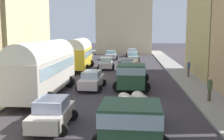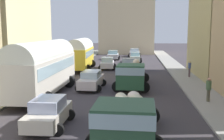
{
  "view_description": "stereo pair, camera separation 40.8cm",
  "coord_description": "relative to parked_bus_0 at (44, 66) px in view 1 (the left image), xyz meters",
  "views": [
    {
      "loc": [
        1.86,
        -4.14,
        4.87
      ],
      "look_at": [
        0.0,
        20.36,
        1.31
      ],
      "focal_mm": 43.61,
      "sensor_mm": 36.0,
      "label": 1
    },
    {
      "loc": [
        2.26,
        -4.1,
        4.87
      ],
      "look_at": [
        0.0,
        20.36,
        1.31
      ],
      "focal_mm": 43.61,
      "sensor_mm": 36.0,
      "label": 2
    }
  ],
  "objects": [
    {
      "name": "car_3",
      "position": [
        2.57,
        -6.7,
        -1.52
      ],
      "size": [
        2.21,
        3.73,
        1.51
      ],
      "color": "beige",
      "rests_on": "ground"
    },
    {
      "name": "building_right_2",
      "position": [
        15.63,
        9.91,
        3.47
      ],
      "size": [
        5.28,
        10.56,
        11.42
      ],
      "color": "tan",
      "rests_on": "ground"
    },
    {
      "name": "car_4",
      "position": [
        3.19,
        2.64,
        -1.51
      ],
      "size": [
        2.26,
        4.19,
        1.53
      ],
      "color": "silver",
      "rests_on": "ground"
    },
    {
      "name": "car_1",
      "position": [
        6.7,
        22.96,
        -1.5
      ],
      "size": [
        2.13,
        4.27,
        1.54
      ],
      "color": "silver",
      "rests_on": "ground"
    },
    {
      "name": "distant_church",
      "position": [
        4.73,
        39.1,
        5.45
      ],
      "size": [
        11.41,
        7.33,
        22.11
      ],
      "color": "beige",
      "rests_on": "ground"
    },
    {
      "name": "pedestrian_3",
      "position": [
        11.81,
        -1.28,
        -1.26
      ],
      "size": [
        0.45,
        0.45,
        1.77
      ],
      "color": "brown",
      "rests_on": "ground"
    },
    {
      "name": "sidewalk_left",
      "position": [
        -2.52,
        11.45,
        -2.21
      ],
      "size": [
        2.5,
        70.0,
        0.14
      ],
      "primitive_type": "cube",
      "color": "gray",
      "rests_on": "ground"
    },
    {
      "name": "cargo_truck_1",
      "position": [
        6.59,
        3.01,
        -1.07
      ],
      "size": [
        3.16,
        7.62,
        2.35
      ],
      "color": "#295437",
      "rests_on": "ground"
    },
    {
      "name": "car_2",
      "position": [
        6.51,
        31.58,
        -1.48
      ],
      "size": [
        2.39,
        4.41,
        1.57
      ],
      "color": "silver",
      "rests_on": "ground"
    },
    {
      "name": "pedestrian_1",
      "position": [
        12.39,
        8.63,
        -1.23
      ],
      "size": [
        0.36,
        0.36,
        1.81
      ],
      "color": "#53414B",
      "rests_on": "ground"
    },
    {
      "name": "sidewalk_right",
      "position": [
        11.98,
        11.45,
        -2.21
      ],
      "size": [
        2.5,
        70.0,
        0.14
      ],
      "primitive_type": "cube",
      "color": "#98958E",
      "rests_on": "ground"
    },
    {
      "name": "car_0",
      "position": [
        6.06,
        12.4,
        -1.46
      ],
      "size": [
        2.33,
        3.66,
        1.63
      ],
      "color": "gray",
      "rests_on": "ground"
    },
    {
      "name": "car_5",
      "position": [
        3.21,
        14.82,
        -1.53
      ],
      "size": [
        2.34,
        3.97,
        1.49
      ],
      "color": "silver",
      "rests_on": "ground"
    },
    {
      "name": "parked_bus_0",
      "position": [
        0.0,
        0.0,
        0.0
      ],
      "size": [
        3.35,
        9.86,
        4.12
      ],
      "color": "silver",
      "rests_on": "ground"
    },
    {
      "name": "cargo_truck_0",
      "position": [
        6.56,
        -8.4,
        -1.1
      ],
      "size": [
        3.26,
        6.67,
        2.15
      ],
      "color": "#2B4E37",
      "rests_on": "ground"
    },
    {
      "name": "car_6",
      "position": [
        2.92,
        26.25,
        -1.5
      ],
      "size": [
        2.47,
        3.98,
        1.55
      ],
      "color": "silver",
      "rests_on": "ground"
    },
    {
      "name": "ground_plane",
      "position": [
        4.73,
        11.45,
        -2.28
      ],
      "size": [
        154.0,
        154.0,
        0.0
      ],
      "primitive_type": "plane",
      "color": "#3B363B"
    },
    {
      "name": "parked_bus_1",
      "position": [
        -0.02,
        13.51,
        -0.11
      ],
      "size": [
        3.48,
        8.18,
        3.92
      ],
      "color": "yellow",
      "rests_on": "ground"
    },
    {
      "name": "building_left_2",
      "position": [
        -6.53,
        8.06,
        3.43
      ],
      "size": [
        6.07,
        11.75,
        11.35
      ],
      "color": "beige",
      "rests_on": "ground"
    }
  ]
}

